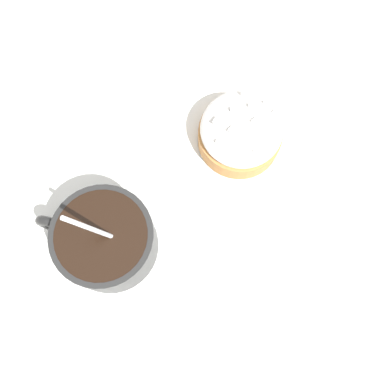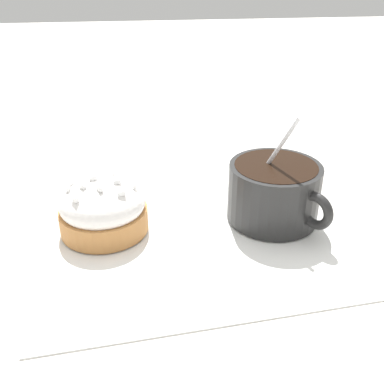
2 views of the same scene
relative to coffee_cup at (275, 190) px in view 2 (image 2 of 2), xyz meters
name	(u,v)px [view 2 (image 2 of 2)]	position (x,y,z in m)	size (l,w,h in m)	color
ground_plane	(188,219)	(-0.08, 0.01, -0.03)	(3.00, 3.00, 0.00)	silver
paper_napkin	(188,218)	(-0.08, 0.01, -0.03)	(0.32, 0.33, 0.00)	white
coffee_cup	(275,190)	(0.00, 0.00, 0.00)	(0.09, 0.11, 0.11)	black
frosted_pastry	(103,209)	(-0.17, 0.00, -0.01)	(0.08, 0.08, 0.05)	#B2753D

